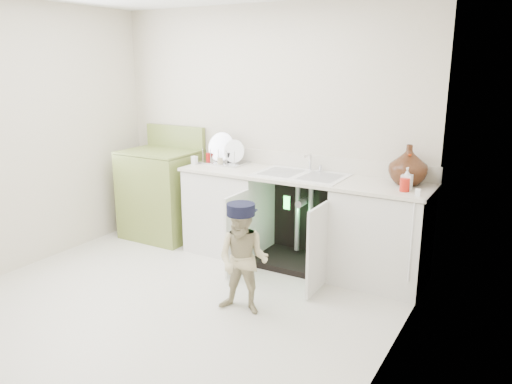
# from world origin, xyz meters

# --- Properties ---
(ground) EXTENTS (3.50, 3.50, 0.00)m
(ground) POSITION_xyz_m (0.00, 0.00, 0.00)
(ground) COLOR beige
(ground) RESTS_ON ground
(room_shell) EXTENTS (6.00, 5.50, 1.26)m
(room_shell) POSITION_xyz_m (0.00, 0.00, 1.25)
(room_shell) COLOR beige
(room_shell) RESTS_ON ground
(counter_run) EXTENTS (2.44, 1.02, 1.25)m
(counter_run) POSITION_xyz_m (0.59, 1.21, 0.48)
(counter_run) COLOR silver
(counter_run) RESTS_ON ground
(avocado_stove) EXTENTS (0.80, 0.65, 1.24)m
(avocado_stove) POSITION_xyz_m (-1.15, 1.18, 0.51)
(avocado_stove) COLOR olive
(avocado_stove) RESTS_ON ground
(repair_worker) EXTENTS (0.48, 0.96, 0.89)m
(repair_worker) POSITION_xyz_m (0.58, 0.10, 0.45)
(repair_worker) COLOR #C9BB91
(repair_worker) RESTS_ON ground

